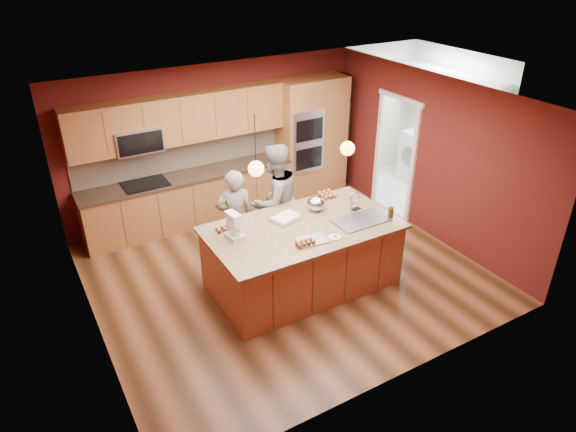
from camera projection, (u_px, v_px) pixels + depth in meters
floor at (285, 272)px, 7.86m from camera, size 5.50×5.50×0.00m
ceiling at (284, 99)px, 6.58m from camera, size 5.50×5.50×0.00m
wall_back at (215, 140)px, 9.12m from camera, size 5.50×0.00×5.50m
wall_front at (404, 284)px, 5.32m from camera, size 5.50×0.00×5.50m
wall_left at (81, 245)px, 6.01m from camera, size 0.00×5.00×5.00m
wall_right at (430, 157)px, 8.44m from camera, size 0.00×5.00×5.00m
cabinet_run at (186, 172)px, 8.80m from camera, size 3.74×0.64×2.30m
oven_column at (311, 138)px, 9.80m from camera, size 1.30×0.62×2.30m
doorway_trim at (395, 158)px, 9.18m from camera, size 0.08×1.11×2.20m
laundry_room at (451, 91)px, 9.77m from camera, size 2.60×2.70×2.70m
pendant_left at (256, 168)px, 6.34m from camera, size 0.20×0.20×0.80m
pendant_right at (347, 148)px, 6.96m from camera, size 0.20×0.20×0.80m
island at (303, 255)px, 7.37m from camera, size 2.67×1.49×1.36m
person_left at (235, 219)px, 7.73m from camera, size 0.64×0.49×1.58m
person_right at (275, 201)px, 7.97m from camera, size 1.02×0.86×1.84m
stand_mixer at (234, 227)px, 6.80m from camera, size 0.22×0.28×0.36m
sheet_cake at (286, 218)px, 7.31m from camera, size 0.50×0.42×0.05m
cooling_rack at (312, 240)px, 6.79m from camera, size 0.42×0.32×0.02m
mixing_bowl at (316, 204)px, 7.51m from camera, size 0.27×0.27×0.23m
plate at (335, 237)px, 6.86m from camera, size 0.17×0.17×0.01m
tumbler at (391, 212)px, 7.34m from camera, size 0.08×0.08×0.15m
phone at (356, 209)px, 7.58m from camera, size 0.15×0.10×0.01m
cupcakes_left at (223, 228)px, 7.02m from camera, size 0.23×0.15×0.07m
cupcakes_rack at (305, 242)px, 6.66m from camera, size 0.28×0.14×0.06m
cupcakes_right at (327, 195)px, 7.94m from camera, size 0.25×0.25×0.07m
washer at (448, 172)px, 10.11m from camera, size 0.64×0.66×0.91m
dryer at (420, 156)px, 10.68m from camera, size 0.65×0.67×1.04m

